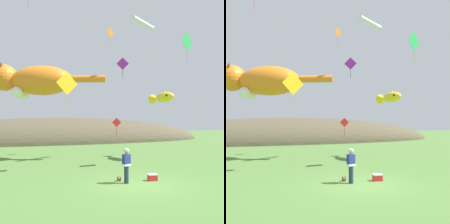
{
  "view_description": "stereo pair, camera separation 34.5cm",
  "coord_description": "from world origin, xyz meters",
  "views": [
    {
      "loc": [
        -5.32,
        -11.54,
        3.2
      ],
      "look_at": [
        0.0,
        4.0,
        3.8
      ],
      "focal_mm": 40.0,
      "sensor_mm": 36.0,
      "label": 1
    },
    {
      "loc": [
        -5.0,
        -11.65,
        3.2
      ],
      "look_at": [
        0.0,
        4.0,
        3.8
      ],
      "focal_mm": 40.0,
      "sensor_mm": 36.0,
      "label": 2
    }
  ],
  "objects": [
    {
      "name": "picnic_cooler",
      "position": [
        1.12,
        0.55,
        0.18
      ],
      "size": [
        0.53,
        0.38,
        0.36
      ],
      "color": "red",
      "rests_on": "ground"
    },
    {
      "name": "kite_fish_windsock",
      "position": [
        5.72,
        7.33,
        5.23
      ],
      "size": [
        1.02,
        3.26,
        1.0
      ],
      "color": "yellow"
    },
    {
      "name": "kite_diamond_gold",
      "position": [
        -2.89,
        4.49,
        5.62
      ],
      "size": [
        1.45,
        0.54,
        2.44
      ],
      "color": "yellow"
    },
    {
      "name": "kite_spool",
      "position": [
        -0.61,
        1.05,
        0.13
      ],
      "size": [
        0.14,
        0.25,
        0.25
      ],
      "color": "olive",
      "rests_on": "ground"
    },
    {
      "name": "kite_giant_cat",
      "position": [
        -4.79,
        10.36,
        6.61
      ],
      "size": [
        9.27,
        4.43,
        2.94
      ],
      "color": "orange"
    },
    {
      "name": "kite_diamond_green",
      "position": [
        5.68,
        3.67,
        8.98
      ],
      "size": [
        1.31,
        0.7,
        2.37
      ],
      "color": "green"
    },
    {
      "name": "kite_diamond_red",
      "position": [
        3.16,
        11.8,
        3.04
      ],
      "size": [
        0.92,
        0.18,
        1.83
      ],
      "color": "red"
    },
    {
      "name": "distant_hill_ridge",
      "position": [
        0.0,
        28.03,
        0.0
      ],
      "size": [
        48.62,
        13.14,
        7.47
      ],
      "color": "brown",
      "rests_on": "ground"
    },
    {
      "name": "ground_plane",
      "position": [
        0.0,
        0.0,
        0.0
      ],
      "size": [
        120.0,
        120.0,
        0.0
      ],
      "primitive_type": "plane",
      "color": "#517A38"
    },
    {
      "name": "kite_tube_streamer",
      "position": [
        4.1,
        7.57,
        11.63
      ],
      "size": [
        2.88,
        1.99,
        0.44
      ],
      "color": "white"
    },
    {
      "name": "kite_diamond_violet",
      "position": [
        3.99,
        12.27,
        9.12
      ],
      "size": [
        1.2,
        0.48,
        2.18
      ],
      "color": "purple"
    },
    {
      "name": "kite_diamond_orange",
      "position": [
        2.24,
        11.06,
        11.77
      ],
      "size": [
        0.82,
        0.47,
        1.83
      ],
      "color": "orange"
    },
    {
      "name": "festival_attendant",
      "position": [
        -0.42,
        0.47,
        0.95
      ],
      "size": [
        0.48,
        0.38,
        1.77
      ],
      "color": "#232D47",
      "rests_on": "ground"
    }
  ]
}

